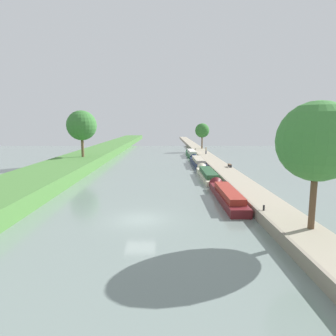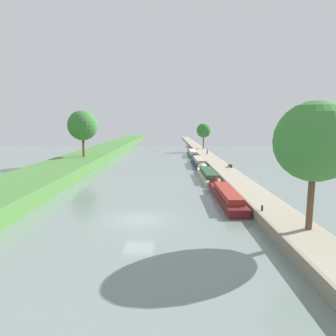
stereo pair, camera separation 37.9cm
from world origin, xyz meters
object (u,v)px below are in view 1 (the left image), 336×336
(mooring_bollard_far, at_px, (195,149))
(park_bench, at_px, (230,165))
(narrowboat_navy, at_px, (197,161))
(narrowboat_cream, at_px, (207,174))
(narrowboat_green, at_px, (191,153))
(mooring_bollard_near, at_px, (264,208))
(person_walking, at_px, (206,150))
(narrowboat_maroon, at_px, (226,194))

(mooring_bollard_far, relative_size, park_bench, 0.30)
(narrowboat_navy, xyz_separation_m, park_bench, (4.26, -9.10, 0.61))
(narrowboat_cream, relative_size, narrowboat_green, 0.99)
(narrowboat_navy, height_order, mooring_bollard_near, narrowboat_navy)
(mooring_bollard_far, distance_m, park_bench, 30.88)
(narrowboat_green, bearing_deg, narrowboat_cream, -90.34)
(person_walking, distance_m, park_bench, 20.48)
(narrowboat_maroon, bearing_deg, mooring_bollard_far, 87.98)
(narrowboat_cream, bearing_deg, narrowboat_green, 89.66)
(person_walking, bearing_deg, park_bench, -87.06)
(mooring_bollard_near, bearing_deg, person_walking, 88.19)
(narrowboat_navy, xyz_separation_m, mooring_bollard_near, (1.81, -33.07, 0.49))
(narrowboat_green, relative_size, mooring_bollard_far, 29.79)
(narrowboat_cream, distance_m, person_walking, 24.84)
(narrowboat_navy, height_order, person_walking, person_walking)
(narrowboat_cream, height_order, narrowboat_green, narrowboat_green)
(narrowboat_navy, distance_m, person_walking, 11.85)
(mooring_bollard_far, bearing_deg, person_walking, -82.27)
(narrowboat_cream, distance_m, park_bench, 6.02)
(narrowboat_cream, bearing_deg, mooring_bollard_far, 86.95)
(narrowboat_maroon, bearing_deg, person_walking, 85.31)
(narrowboat_cream, distance_m, mooring_bollard_far, 34.98)
(narrowboat_maroon, relative_size, mooring_bollard_near, 27.91)
(narrowboat_maroon, xyz_separation_m, mooring_bollard_far, (1.70, 48.10, 0.52))
(mooring_bollard_near, height_order, park_bench, park_bench)
(narrowboat_maroon, xyz_separation_m, narrowboat_green, (0.01, 41.67, 0.04))
(person_walking, bearing_deg, mooring_bollard_near, -91.81)
(narrowboat_navy, xyz_separation_m, person_walking, (3.21, 11.35, 1.14))
(narrowboat_green, xyz_separation_m, park_bench, (4.14, -24.35, 0.60))
(narrowboat_navy, relative_size, mooring_bollard_far, 30.61)
(narrowboat_green, height_order, mooring_bollard_near, narrowboat_green)
(narrowboat_maroon, bearing_deg, park_bench, 76.52)
(narrowboat_maroon, relative_size, narrowboat_navy, 0.91)
(narrowboat_cream, bearing_deg, narrowboat_navy, 89.78)
(narrowboat_cream, xyz_separation_m, person_walking, (3.26, 24.59, 1.24))
(narrowboat_maroon, distance_m, narrowboat_green, 41.67)
(mooring_bollard_far, height_order, park_bench, park_bench)
(narrowboat_maroon, distance_m, narrowboat_cream, 13.17)
(narrowboat_green, relative_size, person_walking, 8.08)
(park_bench, bearing_deg, mooring_bollard_far, 94.55)
(narrowboat_green, height_order, person_walking, person_walking)
(narrowboat_navy, height_order, mooring_bollard_far, narrowboat_navy)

